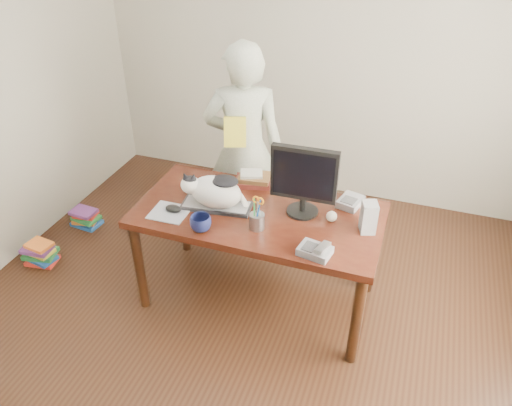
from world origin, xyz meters
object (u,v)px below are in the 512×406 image
object	(u,v)px
pen_cup	(257,220)
book_pile_b	(86,218)
desk	(262,224)
baseball	(332,216)
calculator	(350,202)
person	(244,149)
mouse	(173,209)
cat	(214,190)
monitor	(304,178)
coffee_mug	(201,223)
phone	(316,250)
keyboard	(217,206)
speaker	(369,217)
book_stack	(253,179)
book_pile_a	(40,253)

from	to	relation	value
pen_cup	book_pile_b	distance (m)	1.99
desk	baseball	world-z (taller)	baseball
calculator	person	distance (m)	0.97
mouse	cat	bearing A→B (deg)	29.33
calculator	monitor	bearing A→B (deg)	-129.09
baseball	coffee_mug	bearing A→B (deg)	-153.79
cat	person	distance (m)	0.70
phone	book_pile_b	xyz separation A→B (m)	(-2.17, 0.65, -0.71)
cat	monitor	size ratio (longest dim) A/B	0.95
keyboard	speaker	distance (m)	0.98
phone	monitor	bearing A→B (deg)	126.49
keyboard	book_stack	bearing A→B (deg)	63.48
desk	calculator	size ratio (longest dim) A/B	7.73
desk	cat	bearing A→B (deg)	-157.15
desk	keyboard	size ratio (longest dim) A/B	3.37
phone	book_pile_b	distance (m)	2.37
keyboard	pen_cup	size ratio (longest dim) A/B	2.01
coffee_mug	speaker	distance (m)	1.02
speaker	person	world-z (taller)	person
keyboard	pen_cup	bearing A→B (deg)	-28.88
coffee_mug	book_pile_b	xyz separation A→B (m)	(-1.45, 0.66, -0.73)
mouse	book_stack	size ratio (longest dim) A/B	0.39
baseball	book_pile_b	bearing A→B (deg)	172.35
monitor	keyboard	bearing A→B (deg)	-169.96
speaker	book_pile_a	bearing A→B (deg)	166.78
keyboard	speaker	xyz separation A→B (m)	(0.97, 0.07, 0.09)
pen_cup	coffee_mug	xyz separation A→B (m)	(-0.32, -0.13, -0.01)
desk	book_pile_b	distance (m)	1.82
calculator	book_pile_a	world-z (taller)	calculator
cat	book_pile_a	bearing A→B (deg)	179.13
phone	speaker	size ratio (longest dim) A/B	1.02
keyboard	coffee_mug	xyz separation A→B (m)	(0.01, -0.26, 0.04)
desk	pen_cup	distance (m)	0.33
monitor	book_pile_b	size ratio (longest dim) A/B	1.83
person	book_pile_b	bearing A→B (deg)	-5.97
keyboard	book_stack	world-z (taller)	book_stack
monitor	book_stack	distance (m)	0.54
calculator	cat	bearing A→B (deg)	-144.39
mouse	calculator	distance (m)	1.16
coffee_mug	calculator	world-z (taller)	coffee_mug
pen_cup	mouse	xyz separation A→B (m)	(-0.57, -0.01, -0.04)
coffee_mug	person	bearing A→B (deg)	94.50
cat	book_stack	distance (m)	0.40
baseball	cat	bearing A→B (deg)	-172.41
book_pile_a	mouse	bearing A→B (deg)	0.91
phone	baseball	distance (m)	0.36
keyboard	monitor	world-z (taller)	monitor
desk	speaker	world-z (taller)	speaker
monitor	baseball	world-z (taller)	monitor
monitor	baseball	xyz separation A→B (m)	(0.20, -0.02, -0.23)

